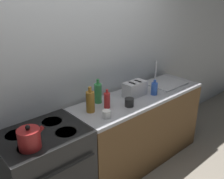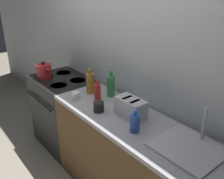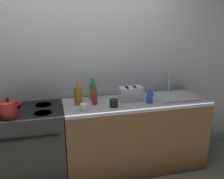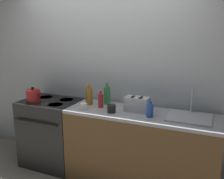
{
  "view_description": "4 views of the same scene",
  "coord_description": "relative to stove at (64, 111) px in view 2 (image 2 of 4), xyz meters",
  "views": [
    {
      "loc": [
        -1.46,
        -1.54,
        2.14
      ],
      "look_at": [
        0.22,
        0.35,
        1.1
      ],
      "focal_mm": 40.0,
      "sensor_mm": 36.0,
      "label": 1
    },
    {
      "loc": [
        1.98,
        -1.01,
        2.05
      ],
      "look_at": [
        0.33,
        0.31,
        1.12
      ],
      "focal_mm": 40.0,
      "sensor_mm": 36.0,
      "label": 2
    },
    {
      "loc": [
        -0.35,
        -2.46,
        1.99
      ],
      "look_at": [
        0.34,
        0.36,
        1.09
      ],
      "focal_mm": 40.0,
      "sensor_mm": 36.0,
      "label": 3
    },
    {
      "loc": [
        1.43,
        -2.38,
        1.87
      ],
      "look_at": [
        0.24,
        0.36,
        1.16
      ],
      "focal_mm": 40.0,
      "sensor_mm": 36.0,
      "label": 4
    }
  ],
  "objects": [
    {
      "name": "bottle_blue",
      "position": [
        1.43,
        -0.11,
        0.54
      ],
      "size": [
        0.08,
        0.08,
        0.19
      ],
      "color": "#2D56B7",
      "rests_on": "counter_block"
    },
    {
      "name": "sink_tray",
      "position": [
        1.84,
        0.04,
        0.47
      ],
      "size": [
        0.47,
        0.42,
        0.28
      ],
      "color": "#B7B7BC",
      "rests_on": "counter_block"
    },
    {
      "name": "wall_back",
      "position": [
        0.66,
        0.36,
        0.82
      ],
      "size": [
        8.0,
        0.05,
        2.6
      ],
      "color": "silver",
      "rests_on": "ground_plane"
    },
    {
      "name": "bottle_amber",
      "position": [
        0.58,
        0.04,
        0.57
      ],
      "size": [
        0.09,
        0.09,
        0.27
      ],
      "color": "#9E6B23",
      "rests_on": "counter_block"
    },
    {
      "name": "stove",
      "position": [
        0.0,
        0.0,
        0.0
      ],
      "size": [
        0.78,
        0.65,
        0.94
      ],
      "color": "black",
      "rests_on": "ground_plane"
    },
    {
      "name": "kettle",
      "position": [
        -0.17,
        -0.14,
        0.54
      ],
      "size": [
        0.23,
        0.18,
        0.21
      ],
      "color": "maroon",
      "rests_on": "stove"
    },
    {
      "name": "bottle_green",
      "position": [
        0.78,
        0.16,
        0.57
      ],
      "size": [
        0.08,
        0.08,
        0.28
      ],
      "color": "#338C47",
      "rests_on": "counter_block"
    },
    {
      "name": "counter_block",
      "position": [
        1.3,
        -0.01,
        -0.01
      ],
      "size": [
        1.79,
        0.59,
        0.94
      ],
      "color": "brown",
      "rests_on": "ground_plane"
    },
    {
      "name": "ground_plane",
      "position": [
        0.66,
        -0.3,
        -0.48
      ],
      "size": [
        12.0,
        12.0,
        0.0
      ],
      "primitive_type": "plane",
      "color": "gray"
    },
    {
      "name": "toaster",
      "position": [
        1.23,
        0.03,
        0.54
      ],
      "size": [
        0.28,
        0.16,
        0.17
      ],
      "color": "#BCBCC1",
      "rests_on": "counter_block"
    },
    {
      "name": "bottle_red",
      "position": [
        0.77,
        -0.0,
        0.55
      ],
      "size": [
        0.07,
        0.07,
        0.21
      ],
      "color": "#B72828",
      "rests_on": "counter_block"
    },
    {
      "name": "cup_black",
      "position": [
        0.97,
        -0.13,
        0.5
      ],
      "size": [
        0.1,
        0.1,
        0.09
      ],
      "color": "black",
      "rests_on": "counter_block"
    },
    {
      "name": "cup_white",
      "position": [
        0.62,
        -0.17,
        0.5
      ],
      "size": [
        0.08,
        0.08,
        0.08
      ],
      "color": "white",
      "rests_on": "counter_block"
    }
  ]
}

